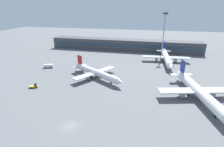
{
  "coord_description": "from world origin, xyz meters",
  "views": [
    {
      "loc": [
        22.81,
        -42.06,
        35.35
      ],
      "look_at": [
        4.1,
        40.0,
        3.0
      ],
      "focal_mm": 28.45,
      "sensor_mm": 36.0,
      "label": 1
    }
  ],
  "objects_px": {
    "service_van_white": "(48,66)",
    "floodlight_tower_west": "(164,33)",
    "airplane_mid": "(97,73)",
    "baggage_tug_yellow": "(34,86)",
    "airplane_far": "(166,57)",
    "airplane_near": "(199,91)"
  },
  "relations": [
    {
      "from": "airplane_near",
      "to": "service_van_white",
      "type": "xyz_separation_m",
      "value": [
        -79.81,
        21.4,
        -2.27
      ]
    },
    {
      "from": "floodlight_tower_west",
      "to": "service_van_white",
      "type": "bearing_deg",
      "value": -149.93
    },
    {
      "from": "floodlight_tower_west",
      "to": "baggage_tug_yellow",
      "type": "bearing_deg",
      "value": -131.67
    },
    {
      "from": "airplane_mid",
      "to": "floodlight_tower_west",
      "type": "height_order",
      "value": "floodlight_tower_west"
    },
    {
      "from": "baggage_tug_yellow",
      "to": "service_van_white",
      "type": "xyz_separation_m",
      "value": [
        -8.93,
        26.72,
        0.31
      ]
    },
    {
      "from": "airplane_far",
      "to": "airplane_near",
      "type": "bearing_deg",
      "value": -78.8
    },
    {
      "from": "airplane_near",
      "to": "service_van_white",
      "type": "distance_m",
      "value": 82.66
    },
    {
      "from": "service_van_white",
      "to": "floodlight_tower_west",
      "type": "xyz_separation_m",
      "value": [
        67.51,
        39.09,
        16.51
      ]
    },
    {
      "from": "airplane_far",
      "to": "service_van_white",
      "type": "height_order",
      "value": "airplane_far"
    },
    {
      "from": "floodlight_tower_west",
      "to": "airplane_mid",
      "type": "bearing_deg",
      "value": -125.34
    },
    {
      "from": "service_van_white",
      "to": "floodlight_tower_west",
      "type": "bearing_deg",
      "value": 30.07
    },
    {
      "from": "airplane_near",
      "to": "baggage_tug_yellow",
      "type": "height_order",
      "value": "airplane_near"
    },
    {
      "from": "airplane_near",
      "to": "airplane_far",
      "type": "height_order",
      "value": "airplane_near"
    },
    {
      "from": "airplane_far",
      "to": "floodlight_tower_west",
      "type": "height_order",
      "value": "floodlight_tower_west"
    },
    {
      "from": "service_van_white",
      "to": "airplane_mid",
      "type": "bearing_deg",
      "value": -15.16
    },
    {
      "from": "floodlight_tower_west",
      "to": "airplane_far",
      "type": "bearing_deg",
      "value": -77.28
    },
    {
      "from": "airplane_far",
      "to": "baggage_tug_yellow",
      "type": "xyz_separation_m",
      "value": [
        -61.22,
        -54.1,
        -2.53
      ]
    },
    {
      "from": "baggage_tug_yellow",
      "to": "service_van_white",
      "type": "relative_size",
      "value": 0.7
    },
    {
      "from": "airplane_near",
      "to": "service_van_white",
      "type": "relative_size",
      "value": 7.94
    },
    {
      "from": "airplane_near",
      "to": "baggage_tug_yellow",
      "type": "distance_m",
      "value": 71.12
    },
    {
      "from": "baggage_tug_yellow",
      "to": "service_van_white",
      "type": "distance_m",
      "value": 28.18
    },
    {
      "from": "baggage_tug_yellow",
      "to": "service_van_white",
      "type": "bearing_deg",
      "value": 108.49
    }
  ]
}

